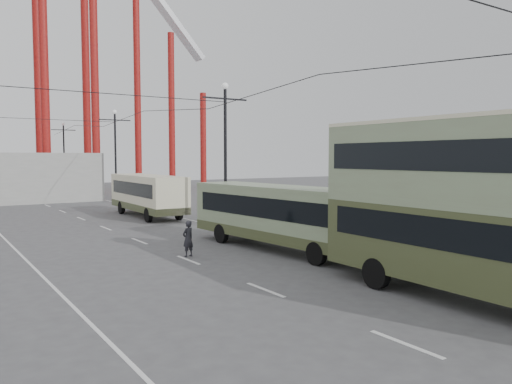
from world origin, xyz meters
TOP-DOWN VIEW (x-y plane):
  - ground at (0.00, 0.00)m, footprint 160.00×160.00m
  - road_markings at (-0.86, 19.70)m, footprint 12.52×120.00m
  - lamp_post_mid at (5.60, 18.00)m, footprint 3.20×0.44m
  - lamp_post_far at (5.60, 40.00)m, footprint 3.20×0.44m
  - lamp_post_distant at (5.60, 62.00)m, footprint 3.20×0.44m
  - double_decker_bus at (3.48, -1.06)m, footprint 2.86×10.87m
  - single_decker_green at (3.86, 9.83)m, footprint 3.45×11.30m
  - single_decker_cream at (3.62, 26.49)m, footprint 2.86×10.30m
  - pedestrian at (-0.67, 10.70)m, footprint 0.70×0.57m

SIDE VIEW (x-z plane):
  - ground at x=0.00m, z-range 0.00..0.00m
  - road_markings at x=-0.86m, z-range 0.00..0.01m
  - pedestrian at x=-0.67m, z-range 0.00..1.67m
  - single_decker_green at x=3.86m, z-range 0.20..3.35m
  - single_decker_cream at x=3.62m, z-range 0.20..3.39m
  - double_decker_bus at x=3.48m, z-range 0.35..6.17m
  - lamp_post_mid at x=5.60m, z-range 0.02..9.34m
  - lamp_post_far at x=5.60m, z-range 0.02..9.34m
  - lamp_post_distant at x=5.60m, z-range 0.02..9.34m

